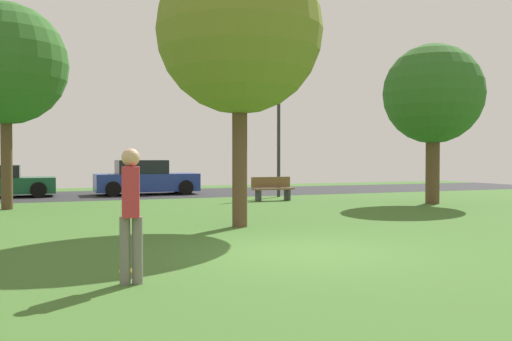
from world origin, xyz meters
name	(u,v)px	position (x,y,z in m)	size (l,w,h in m)	color
ground_plane	(301,251)	(0.00, 0.00, 0.00)	(44.00, 44.00, 0.00)	#3D6628
road_strip	(143,194)	(0.00, 16.00, 0.00)	(44.00, 6.40, 0.01)	#28282B
maple_tree_near	(6,64)	(-5.29, 10.36, 4.60)	(3.84, 3.84, 6.54)	brown
oak_tree_left	(433,95)	(8.73, 7.15, 3.88)	(3.53, 3.53, 5.68)	brown
maple_tree_far	(240,32)	(0.13, 3.57, 4.64)	(3.94, 3.94, 6.63)	brown
person_walking	(131,208)	(-3.20, -1.45, 1.00)	(0.30, 0.35, 1.78)	slate
frisbee_disc	(128,271)	(-3.12, -0.68, 0.01)	(0.27, 0.27, 0.03)	yellow
parked_car_blue	(145,179)	(0.04, 15.70, 0.69)	(4.46, 2.02, 1.53)	#233893
park_bench	(272,188)	(3.93, 10.48, 0.46)	(1.60, 0.45, 0.90)	brown
street_lamp_post	(279,143)	(4.96, 12.20, 2.25)	(0.14, 0.14, 4.50)	#2D2D33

